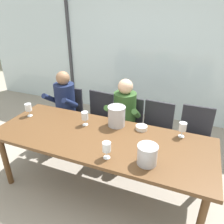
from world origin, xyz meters
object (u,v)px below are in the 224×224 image
(chair_right_of_center, at_px, (156,128))
(person_olive_shirt, at_px, (123,116))
(wine_glass_center_pour, at_px, (85,116))
(wine_glass_by_left_taster, at_px, (107,148))
(dining_table, at_px, (100,142))
(wine_glass_by_right_taster, at_px, (28,108))
(wine_glass_near_bucket, at_px, (183,127))
(chair_center, at_px, (127,123))
(chair_left_of_center, at_px, (98,116))
(tasting_bowl, at_px, (141,128))
(chair_near_window_right, at_px, (195,134))
(ice_bucket_secondary, at_px, (147,154))
(person_navy_polo, at_px, (62,104))
(ice_bucket_primary, at_px, (117,116))
(chair_near_curtain, at_px, (69,111))

(chair_right_of_center, relative_size, person_olive_shirt, 0.73)
(wine_glass_center_pour, bearing_deg, wine_glass_by_left_taster, -44.44)
(dining_table, height_order, wine_glass_by_left_taster, wine_glass_by_left_taster)
(wine_glass_by_right_taster, bearing_deg, chair_right_of_center, 25.68)
(wine_glass_near_bucket, bearing_deg, chair_center, 147.99)
(chair_right_of_center, bearing_deg, person_olive_shirt, -162.11)
(chair_left_of_center, distance_m, chair_right_of_center, 0.93)
(person_olive_shirt, height_order, wine_glass_center_pour, person_olive_shirt)
(tasting_bowl, xyz_separation_m, wine_glass_center_pour, (-0.67, -0.15, 0.09))
(chair_near_window_right, xyz_separation_m, person_olive_shirt, (-0.98, -0.17, 0.17))
(wine_glass_near_bucket, bearing_deg, ice_bucket_secondary, -112.51)
(chair_left_of_center, bearing_deg, wine_glass_center_pour, -71.42)
(person_navy_polo, distance_m, ice_bucket_secondary, 1.89)
(person_olive_shirt, height_order, wine_glass_by_left_taster, person_olive_shirt)
(chair_near_window_right, distance_m, wine_glass_center_pour, 1.52)
(wine_glass_center_pour, bearing_deg, person_navy_polo, 142.04)
(wine_glass_by_left_taster, distance_m, wine_glass_center_pour, 0.70)
(wine_glass_by_left_taster, xyz_separation_m, wine_glass_near_bucket, (0.63, 0.67, 0.00))
(ice_bucket_primary, bearing_deg, person_navy_polo, 158.51)
(chair_right_of_center, bearing_deg, chair_near_window_right, 8.14)
(dining_table, bearing_deg, wine_glass_by_left_taster, -55.58)
(ice_bucket_secondary, height_order, wine_glass_by_right_taster, ice_bucket_secondary)
(chair_center, relative_size, wine_glass_center_pour, 5.07)
(chair_near_window_right, distance_m, person_navy_polo, 2.01)
(wine_glass_by_right_taster, bearing_deg, wine_glass_center_pour, 4.76)
(chair_near_window_right, height_order, wine_glass_by_left_taster, wine_glass_by_left_taster)
(person_olive_shirt, height_order, ice_bucket_secondary, person_olive_shirt)
(tasting_bowl, distance_m, wine_glass_by_right_taster, 1.49)
(chair_near_curtain, relative_size, chair_left_of_center, 1.00)
(chair_near_window_right, xyz_separation_m, ice_bucket_secondary, (-0.40, -1.16, 0.36))
(chair_near_window_right, height_order, ice_bucket_primary, ice_bucket_primary)
(dining_table, height_order, chair_center, chair_center)
(chair_right_of_center, distance_m, wine_glass_by_right_taster, 1.77)
(dining_table, relative_size, chair_left_of_center, 2.82)
(chair_center, relative_size, ice_bucket_primary, 3.51)
(person_olive_shirt, bearing_deg, ice_bucket_primary, -87.06)
(chair_left_of_center, distance_m, person_navy_polo, 0.60)
(tasting_bowl, bearing_deg, chair_center, 123.70)
(chair_near_curtain, relative_size, ice_bucket_primary, 3.51)
(chair_near_window_right, height_order, wine_glass_near_bucket, wine_glass_near_bucket)
(chair_near_window_right, xyz_separation_m, wine_glass_center_pour, (-1.28, -0.73, 0.37))
(person_olive_shirt, relative_size, ice_bucket_secondary, 6.07)
(wine_glass_center_pour, bearing_deg, wine_glass_by_right_taster, -175.24)
(chair_near_window_right, bearing_deg, tasting_bowl, -136.76)
(dining_table, distance_m, chair_near_window_right, 1.36)
(wine_glass_by_left_taster, relative_size, wine_glass_center_pour, 1.00)
(chair_center, bearing_deg, ice_bucket_secondary, -60.67)
(ice_bucket_secondary, distance_m, wine_glass_near_bucket, 0.65)
(person_navy_polo, relative_size, wine_glass_center_pour, 6.91)
(chair_right_of_center, height_order, wine_glass_near_bucket, wine_glass_near_bucket)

